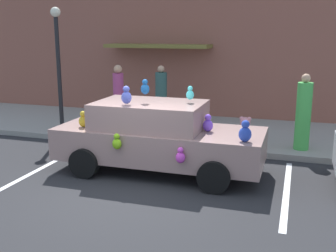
# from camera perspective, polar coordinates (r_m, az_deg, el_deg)

# --- Properties ---
(ground_plane) EXTENTS (60.00, 60.00, 0.00)m
(ground_plane) POSITION_cam_1_polar(r_m,az_deg,el_deg) (8.01, -5.39, -9.23)
(ground_plane) COLOR #262628
(sidewalk) EXTENTS (24.00, 4.00, 0.15)m
(sidewalk) POSITION_cam_1_polar(r_m,az_deg,el_deg) (12.52, 3.60, -0.64)
(sidewalk) COLOR gray
(sidewalk) RESTS_ON ground
(storefront_building) EXTENTS (24.00, 1.25, 6.40)m
(storefront_building) POSITION_cam_1_polar(r_m,az_deg,el_deg) (14.26, 5.90, 13.63)
(storefront_building) COLOR brown
(storefront_building) RESTS_ON ground
(parking_stripe_front) EXTENTS (0.12, 3.60, 0.01)m
(parking_stripe_front) POSITION_cam_1_polar(r_m,az_deg,el_deg) (8.37, 16.19, -8.70)
(parking_stripe_front) COLOR silver
(parking_stripe_front) RESTS_ON ground
(parking_stripe_rear) EXTENTS (0.12, 3.60, 0.01)m
(parking_stripe_rear) POSITION_cam_1_polar(r_m,az_deg,el_deg) (9.98, -16.31, -5.16)
(parking_stripe_rear) COLOR silver
(parking_stripe_rear) RESTS_ON ground
(plush_covered_car) EXTENTS (4.48, 1.98, 2.05)m
(plush_covered_car) POSITION_cam_1_polar(r_m,az_deg,el_deg) (8.92, -1.54, -1.45)
(plush_covered_car) COLOR gray
(plush_covered_car) RESTS_ON ground
(teddy_bear_on_sidewalk) EXTENTS (0.39, 0.32, 0.74)m
(teddy_bear_on_sidewalk) POSITION_cam_1_polar(r_m,az_deg,el_deg) (10.81, 10.67, -0.77)
(teddy_bear_on_sidewalk) COLOR pink
(teddy_bear_on_sidewalk) RESTS_ON sidewalk
(street_lamp_post) EXTENTS (0.28, 0.28, 3.55)m
(street_lamp_post) POSITION_cam_1_polar(r_m,az_deg,el_deg) (12.26, -15.08, 9.41)
(street_lamp_post) COLOR black
(street_lamp_post) RESTS_ON sidewalk
(pedestrian_near_shopfront) EXTENTS (0.36, 0.36, 1.87)m
(pedestrian_near_shopfront) POSITION_cam_1_polar(r_m,az_deg,el_deg) (12.71, -0.96, 3.93)
(pedestrian_near_shopfront) COLOR #2F5551
(pedestrian_near_shopfront) RESTS_ON sidewalk
(pedestrian_walking_past) EXTENTS (0.31, 0.31, 1.93)m
(pedestrian_walking_past) POSITION_cam_1_polar(r_m,az_deg,el_deg) (12.21, -6.89, 3.72)
(pedestrian_walking_past) COLOR #AA447D
(pedestrian_walking_past) RESTS_ON sidewalk
(pedestrian_by_lamp) EXTENTS (0.37, 0.37, 1.89)m
(pedestrian_by_lamp) POSITION_cam_1_polar(r_m,az_deg,el_deg) (10.61, 18.33, 1.48)
(pedestrian_by_lamp) COLOR green
(pedestrian_by_lamp) RESTS_ON sidewalk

